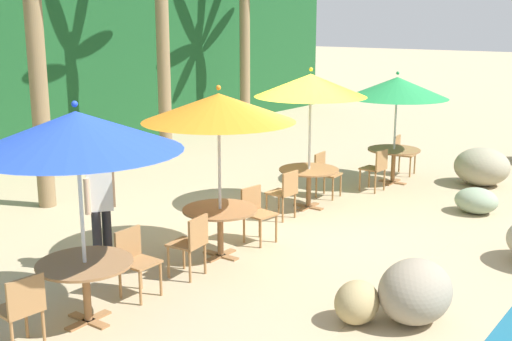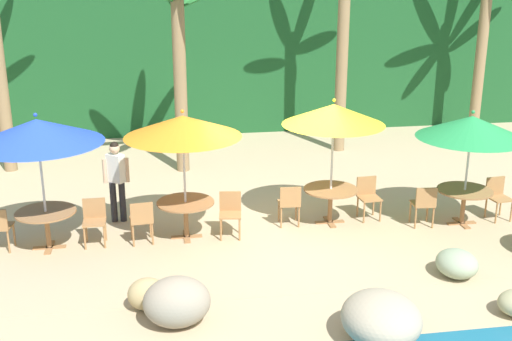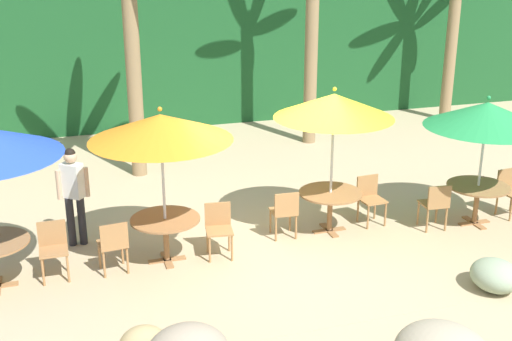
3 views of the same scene
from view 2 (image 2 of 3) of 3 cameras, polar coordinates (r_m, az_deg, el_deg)
ground_plane at (r=12.84m, az=1.62°, el=-5.39°), size 120.00×120.00×0.00m
terrace_deck at (r=12.84m, az=1.62°, el=-5.38°), size 18.00×5.20×0.01m
foliage_backdrop at (r=20.81m, az=-3.00°, el=12.13°), size 28.00×2.40×6.00m
rock_seawall at (r=10.93m, az=17.84°, el=-8.55°), size 16.85×3.42×0.91m
umbrella_blue at (r=11.98m, az=-18.81°, el=3.30°), size 2.33×2.33×2.58m
dining_table_blue at (r=12.47m, az=-18.07°, el=-3.99°), size 1.10×1.10×0.74m
chair_blue_seaward at (r=12.48m, az=-14.10°, el=-4.10°), size 0.42×0.43×0.87m
umbrella_orange at (r=11.91m, az=-6.50°, el=3.91°), size 2.19×2.19×2.53m
dining_table_orange at (r=12.39m, az=-6.24°, el=-3.30°), size 1.10×1.10×0.74m
chair_orange_seaward at (r=12.47m, az=-2.29°, el=-3.57°), size 0.47×0.48×0.87m
chair_orange_inland at (r=12.26m, az=-10.09°, el=-4.24°), size 0.46×0.47×0.87m
umbrella_yellow at (r=12.64m, az=6.89°, el=4.94°), size 2.02×2.02×2.59m
dining_table_yellow at (r=13.10m, az=6.62°, el=-2.13°), size 1.10×1.10×0.74m
chair_yellow_seaward at (r=13.52m, az=9.87°, el=-2.10°), size 0.45×0.46×0.87m
chair_yellow_inland at (r=12.91m, az=2.99°, el=-2.83°), size 0.44×0.45×0.87m
umbrella_green at (r=13.23m, az=18.53°, el=3.67°), size 2.13×2.13×2.37m
dining_table_green at (r=13.62m, az=17.95°, el=-2.12°), size 1.10×1.10×0.74m
chair_green_seaward at (r=14.20m, az=20.58°, el=-2.03°), size 0.47×0.47×0.87m
chair_green_inland at (r=13.28m, az=14.65°, el=-2.80°), size 0.45×0.46×0.87m
palm_tree_second at (r=15.98m, az=-6.87°, el=11.81°), size 3.17×3.22×4.85m
palm_tree_third at (r=17.86m, az=7.80°, el=14.29°), size 2.74×2.83×6.24m
palm_tree_fourth at (r=20.50m, az=19.60°, el=13.06°), size 3.44×3.58×5.28m
waiter_in_white at (r=13.28m, az=-12.26°, el=-0.46°), size 0.52×0.37×1.70m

